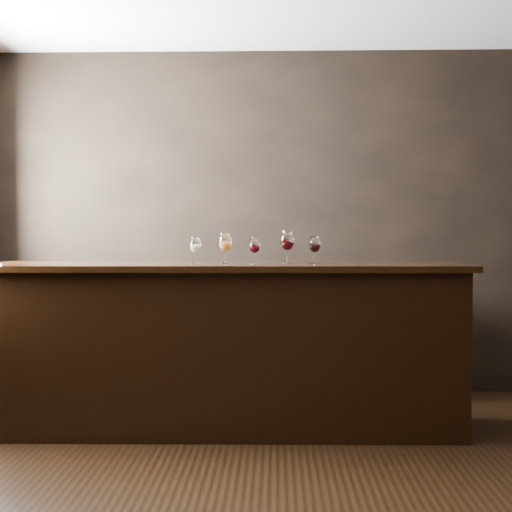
{
  "coord_description": "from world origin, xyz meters",
  "views": [
    {
      "loc": [
        -0.19,
        -3.63,
        1.32
      ],
      "look_at": [
        -0.32,
        1.07,
        1.16
      ],
      "focal_mm": 50.0,
      "sensor_mm": 36.0,
      "label": 1
    }
  ],
  "objects_px": {
    "bar_counter": "(227,350)",
    "glass_amber": "(225,243)",
    "glass_red_b": "(287,241)",
    "glass_white": "(195,246)",
    "glass_red_a": "(255,246)",
    "glass_red_c": "(315,245)",
    "back_bar_shelf": "(240,341)"
  },
  "relations": [
    {
      "from": "bar_counter",
      "to": "glass_red_a",
      "type": "height_order",
      "value": "glass_red_a"
    },
    {
      "from": "bar_counter",
      "to": "glass_red_b",
      "type": "distance_m",
      "value": 0.83
    },
    {
      "from": "glass_red_c",
      "to": "glass_white",
      "type": "bearing_deg",
      "value": 179.33
    },
    {
      "from": "glass_white",
      "to": "glass_red_a",
      "type": "relative_size",
      "value": 0.99
    },
    {
      "from": "glass_amber",
      "to": "glass_red_c",
      "type": "relative_size",
      "value": 1.11
    },
    {
      "from": "glass_red_b",
      "to": "glass_red_a",
      "type": "bearing_deg",
      "value": -170.58
    },
    {
      "from": "back_bar_shelf",
      "to": "glass_red_a",
      "type": "height_order",
      "value": "glass_red_a"
    },
    {
      "from": "bar_counter",
      "to": "back_bar_shelf",
      "type": "relative_size",
      "value": 1.24
    },
    {
      "from": "glass_red_a",
      "to": "bar_counter",
      "type": "bearing_deg",
      "value": 169.54
    },
    {
      "from": "back_bar_shelf",
      "to": "glass_white",
      "type": "height_order",
      "value": "glass_white"
    },
    {
      "from": "back_bar_shelf",
      "to": "glass_red_b",
      "type": "height_order",
      "value": "glass_red_b"
    },
    {
      "from": "glass_amber",
      "to": "glass_white",
      "type": "bearing_deg",
      "value": 168.69
    },
    {
      "from": "glass_red_a",
      "to": "glass_red_b",
      "type": "distance_m",
      "value": 0.22
    },
    {
      "from": "back_bar_shelf",
      "to": "glass_red_c",
      "type": "distance_m",
      "value": 1.35
    },
    {
      "from": "glass_red_b",
      "to": "back_bar_shelf",
      "type": "bearing_deg",
      "value": 110.61
    },
    {
      "from": "glass_white",
      "to": "glass_red_a",
      "type": "bearing_deg",
      "value": -8.03
    },
    {
      "from": "glass_amber",
      "to": "bar_counter",
      "type": "bearing_deg",
      "value": 63.26
    },
    {
      "from": "bar_counter",
      "to": "glass_red_c",
      "type": "distance_m",
      "value": 0.91
    },
    {
      "from": "bar_counter",
      "to": "glass_amber",
      "type": "relative_size",
      "value": 15.08
    },
    {
      "from": "bar_counter",
      "to": "glass_amber",
      "type": "distance_m",
      "value": 0.71
    },
    {
      "from": "glass_amber",
      "to": "back_bar_shelf",
      "type": "bearing_deg",
      "value": 87.18
    },
    {
      "from": "bar_counter",
      "to": "glass_amber",
      "type": "bearing_deg",
      "value": -117.61
    },
    {
      "from": "back_bar_shelf",
      "to": "glass_red_c",
      "type": "xyz_separation_m",
      "value": [
        0.54,
        -0.95,
        0.79
      ]
    },
    {
      "from": "bar_counter",
      "to": "glass_red_a",
      "type": "xyz_separation_m",
      "value": [
        0.19,
        -0.03,
        0.69
      ]
    },
    {
      "from": "glass_amber",
      "to": "glass_red_c",
      "type": "height_order",
      "value": "glass_amber"
    },
    {
      "from": "glass_red_b",
      "to": "glass_amber",
      "type": "bearing_deg",
      "value": -177.2
    },
    {
      "from": "glass_red_a",
      "to": "glass_red_c",
      "type": "relative_size",
      "value": 0.96
    },
    {
      "from": "back_bar_shelf",
      "to": "glass_white",
      "type": "bearing_deg",
      "value": -104.83
    },
    {
      "from": "back_bar_shelf",
      "to": "glass_red_c",
      "type": "relative_size",
      "value": 13.52
    },
    {
      "from": "glass_red_b",
      "to": "glass_red_c",
      "type": "bearing_deg",
      "value": 3.48
    },
    {
      "from": "back_bar_shelf",
      "to": "glass_white",
      "type": "xyz_separation_m",
      "value": [
        -0.25,
        -0.94,
        0.78
      ]
    },
    {
      "from": "bar_counter",
      "to": "glass_red_b",
      "type": "xyz_separation_m",
      "value": [
        0.4,
        0.0,
        0.72
      ]
    }
  ]
}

